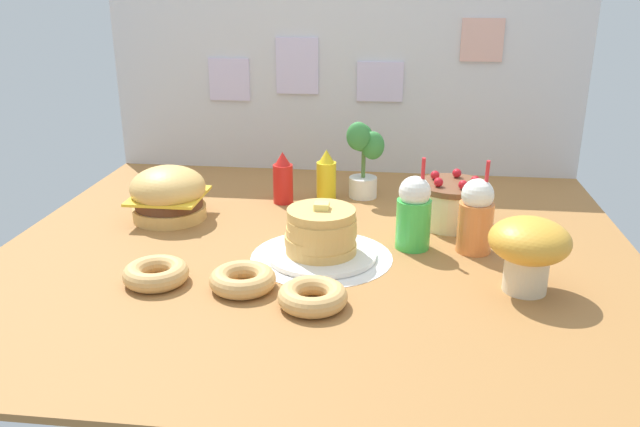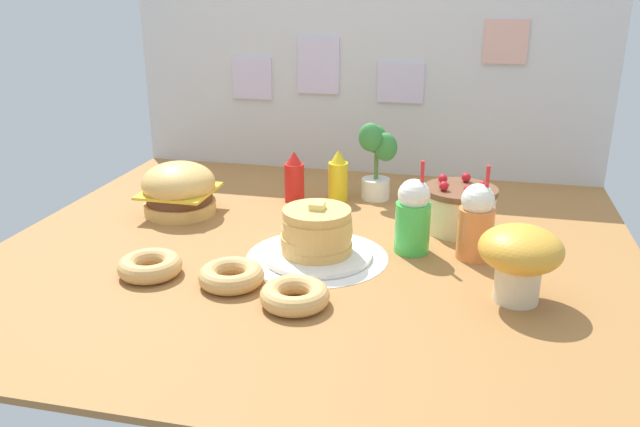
# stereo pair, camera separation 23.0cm
# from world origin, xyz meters

# --- Properties ---
(ground_plane) EXTENTS (2.22, 1.99, 0.02)m
(ground_plane) POSITION_xyz_m (0.00, 0.00, -0.01)
(ground_plane) COLOR #9E6B38
(back_wall) EXTENTS (2.22, 0.04, 0.83)m
(back_wall) POSITION_xyz_m (-0.00, 0.99, 0.42)
(back_wall) COLOR silver
(back_wall) RESTS_ON ground_plane
(doily_mat) EXTENTS (0.48, 0.48, 0.00)m
(doily_mat) POSITION_xyz_m (0.03, -0.08, 0.00)
(doily_mat) COLOR white
(doily_mat) RESTS_ON ground_plane
(burger) EXTENTS (0.29, 0.29, 0.21)m
(burger) POSITION_xyz_m (-0.61, 0.23, 0.10)
(burger) COLOR #DBA859
(burger) RESTS_ON ground_plane
(pancake_stack) EXTENTS (0.37, 0.37, 0.19)m
(pancake_stack) POSITION_xyz_m (0.02, -0.08, 0.08)
(pancake_stack) COLOR white
(pancake_stack) RESTS_ON doily_mat
(layer_cake) EXTENTS (0.27, 0.27, 0.20)m
(layer_cake) POSITION_xyz_m (0.48, 0.30, 0.08)
(layer_cake) COLOR beige
(layer_cake) RESTS_ON ground_plane
(ketchup_bottle) EXTENTS (0.08, 0.08, 0.22)m
(ketchup_bottle) POSITION_xyz_m (-0.20, 0.47, 0.10)
(ketchup_bottle) COLOR red
(ketchup_bottle) RESTS_ON ground_plane
(mustard_bottle) EXTENTS (0.08, 0.08, 0.22)m
(mustard_bottle) POSITION_xyz_m (-0.03, 0.53, 0.10)
(mustard_bottle) COLOR yellow
(mustard_bottle) RESTS_ON ground_plane
(cream_soda_cup) EXTENTS (0.12, 0.12, 0.33)m
(cream_soda_cup) POSITION_xyz_m (0.33, 0.05, 0.13)
(cream_soda_cup) COLOR green
(cream_soda_cup) RESTS_ON ground_plane
(orange_float_cup) EXTENTS (0.12, 0.12, 0.33)m
(orange_float_cup) POSITION_xyz_m (0.54, 0.04, 0.13)
(orange_float_cup) COLOR orange
(orange_float_cup) RESTS_ON ground_plane
(donut_pink_glaze) EXTENTS (0.20, 0.20, 0.06)m
(donut_pink_glaze) POSITION_xyz_m (-0.46, -0.33, 0.03)
(donut_pink_glaze) COLOR tan
(donut_pink_glaze) RESTS_ON ground_plane
(donut_chocolate) EXTENTS (0.20, 0.20, 0.06)m
(donut_chocolate) POSITION_xyz_m (-0.18, -0.34, 0.03)
(donut_chocolate) COLOR tan
(donut_chocolate) RESTS_ON ground_plane
(donut_vanilla) EXTENTS (0.20, 0.20, 0.06)m
(donut_vanilla) POSITION_xyz_m (0.04, -0.42, 0.03)
(donut_vanilla) COLOR tan
(donut_vanilla) RESTS_ON ground_plane
(potted_plant) EXTENTS (0.16, 0.13, 0.33)m
(potted_plant) POSITION_xyz_m (0.13, 0.59, 0.18)
(potted_plant) COLOR white
(potted_plant) RESTS_ON ground_plane
(mushroom_stool) EXTENTS (0.24, 0.24, 0.23)m
(mushroom_stool) POSITION_xyz_m (0.67, -0.25, 0.14)
(mushroom_stool) COLOR beige
(mushroom_stool) RESTS_ON ground_plane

